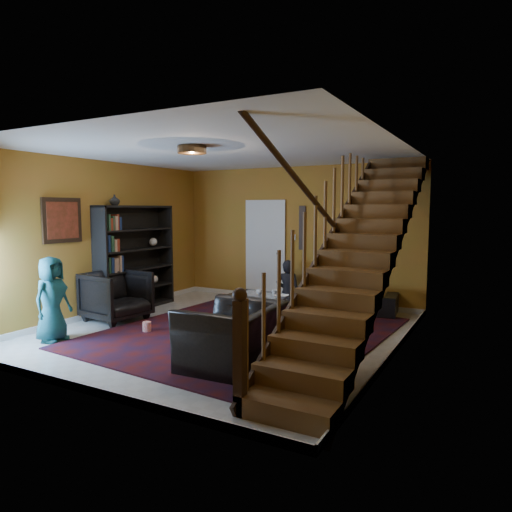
{
  "coord_description": "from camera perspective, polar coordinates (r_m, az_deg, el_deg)",
  "views": [
    {
      "loc": [
        3.8,
        -5.94,
        1.94
      ],
      "look_at": [
        0.34,
        0.4,
        1.19
      ],
      "focal_mm": 32.0,
      "sensor_mm": 36.0,
      "label": 1
    }
  ],
  "objects": [
    {
      "name": "floor",
      "position": [
        7.31,
        -3.9,
        -9.46
      ],
      "size": [
        5.5,
        5.5,
        0.0
      ],
      "primitive_type": "plane",
      "color": "beige",
      "rests_on": "ground"
    },
    {
      "name": "room",
      "position": [
        9.1,
        -6.47,
        -6.09
      ],
      "size": [
        5.5,
        5.5,
        5.5
      ],
      "color": "#AD6326",
      "rests_on": "ground"
    },
    {
      "name": "staircase",
      "position": [
        6.19,
        12.79,
        0.78
      ],
      "size": [
        0.95,
        5.02,
        3.18
      ],
      "color": "brown",
      "rests_on": "floor"
    },
    {
      "name": "bookshelf",
      "position": [
        9.07,
        -14.78,
        -0.44
      ],
      "size": [
        0.35,
        1.8,
        2.0
      ],
      "color": "black",
      "rests_on": "floor"
    },
    {
      "name": "door",
      "position": [
        9.8,
        1.19,
        0.58
      ],
      "size": [
        0.82,
        0.05,
        2.05
      ],
      "primitive_type": "cube",
      "color": "silver",
      "rests_on": "floor"
    },
    {
      "name": "framed_picture",
      "position": [
        8.13,
        -23.08,
        4.13
      ],
      "size": [
        0.04,
        0.74,
        0.74
      ],
      "primitive_type": "cube",
      "color": "maroon",
      "rests_on": "room"
    },
    {
      "name": "wall_hanging",
      "position": [
        9.41,
        5.81,
        3.53
      ],
      "size": [
        0.14,
        0.03,
        0.9
      ],
      "primitive_type": "cube",
      "color": "black",
      "rests_on": "room"
    },
    {
      "name": "ceiling_fixture",
      "position": [
        6.44,
        -8.0,
        13.02
      ],
      "size": [
        0.4,
        0.4,
        0.1
      ],
      "primitive_type": "cylinder",
      "color": "#3F2814",
      "rests_on": "room"
    },
    {
      "name": "rug",
      "position": [
        7.24,
        -1.3,
        -9.51
      ],
      "size": [
        4.2,
        4.72,
        0.02
      ],
      "primitive_type": "cube",
      "rotation": [
        0.0,
        0.0,
        -0.07
      ],
      "color": "#460E0C",
      "rests_on": "floor"
    },
    {
      "name": "sofa",
      "position": [
        8.79,
        11.12,
        -5.1
      ],
      "size": [
        1.96,
        0.96,
        0.55
      ],
      "primitive_type": "imported",
      "rotation": [
        0.0,
        0.0,
        3.26
      ],
      "color": "black",
      "rests_on": "floor"
    },
    {
      "name": "armchair_left",
      "position": [
        8.28,
        -17.04,
        -4.8
      ],
      "size": [
        1.05,
        1.03,
        0.87
      ],
      "primitive_type": "imported",
      "rotation": [
        0.0,
        0.0,
        1.46
      ],
      "color": "black",
      "rests_on": "floor"
    },
    {
      "name": "armchair_right",
      "position": [
        5.66,
        -2.96,
        -9.98
      ],
      "size": [
        1.11,
        1.25,
        0.78
      ],
      "primitive_type": "imported",
      "rotation": [
        0.0,
        0.0,
        -1.51
      ],
      "color": "black",
      "rests_on": "floor"
    },
    {
      "name": "person_adult_a",
      "position": [
        9.27,
        4.0,
        -4.69
      ],
      "size": [
        0.54,
        0.39,
        1.37
      ],
      "primitive_type": "imported",
      "rotation": [
        0.0,
        0.0,
        3.27
      ],
      "color": "black",
      "rests_on": "sofa"
    },
    {
      "name": "person_adult_b",
      "position": [
        8.95,
        9.19,
        -5.48
      ],
      "size": [
        0.62,
        0.48,
        1.26
      ],
      "primitive_type": "imported",
      "rotation": [
        0.0,
        0.0,
        3.13
      ],
      "color": "black",
      "rests_on": "sofa"
    },
    {
      "name": "person_child",
      "position": [
        7.31,
        -24.16,
        -4.94
      ],
      "size": [
        0.47,
        0.66,
        1.25
      ],
      "primitive_type": "imported",
      "rotation": [
        0.0,
        0.0,
        1.7
      ],
      "color": "#165056",
      "rests_on": "armchair_left"
    },
    {
      "name": "coffee_table",
      "position": [
        7.8,
        1.22,
        -6.39
      ],
      "size": [
        1.32,
        0.87,
        0.47
      ],
      "rotation": [
        0.0,
        0.0,
        -0.13
      ],
      "color": "black",
      "rests_on": "floor"
    },
    {
      "name": "cup_a",
      "position": [
        7.86,
        0.43,
        -4.5
      ],
      "size": [
        0.13,
        0.13,
        0.09
      ],
      "primitive_type": "imported",
      "rotation": [
        0.0,
        0.0,
        -0.16
      ],
      "color": "#999999",
      "rests_on": "coffee_table"
    },
    {
      "name": "cup_b",
      "position": [
        7.76,
        2.35,
        -4.61
      ],
      "size": [
        0.13,
        0.13,
        0.1
      ],
      "primitive_type": "imported",
      "rotation": [
        0.0,
        0.0,
        0.3
      ],
      "color": "#999999",
      "rests_on": "coffee_table"
    },
    {
      "name": "bowl",
      "position": [
        7.53,
        3.22,
        -5.09
      ],
      "size": [
        0.26,
        0.26,
        0.06
      ],
      "primitive_type": "imported",
      "rotation": [
        0.0,
        0.0,
        0.13
      ],
      "color": "#999999",
      "rests_on": "coffee_table"
    },
    {
      "name": "vase",
      "position": [
        8.66,
        -17.26,
        6.7
      ],
      "size": [
        0.18,
        0.18,
        0.19
      ],
      "primitive_type": "imported",
      "color": "#999999",
      "rests_on": "bookshelf"
    },
    {
      "name": "popcorn_bucket",
      "position": [
        7.44,
        -13.48,
        -8.58
      ],
      "size": [
        0.16,
        0.16,
        0.15
      ],
      "primitive_type": "cylinder",
      "rotation": [
        0.0,
        0.0,
        -0.2
      ],
      "color": "red",
      "rests_on": "rug"
    }
  ]
}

